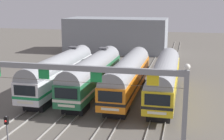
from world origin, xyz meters
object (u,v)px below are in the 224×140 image
commuter_train_yellow (164,77)px  commuter_train_orange (128,75)px  commuter_train_white (60,71)px  catenary_gantry (70,82)px  commuter_train_green (93,73)px  yard_signal_mast (7,126)px

commuter_train_yellow → commuter_train_orange: bearing=180.0°
commuter_train_white → commuter_train_yellow: size_ratio=1.00×
commuter_train_orange → catenary_gantry: (-2.15, -13.49, 2.45)m
commuter_train_green → yard_signal_mast: 15.97m
catenary_gantry → commuter_train_orange: bearing=80.9°
commuter_train_yellow → catenary_gantry: catenary_gantry is taller
commuter_train_green → commuter_train_yellow: size_ratio=1.00×
commuter_train_white → yard_signal_mast: commuter_train_white is taller
commuter_train_white → commuter_train_green: bearing=0.0°
commuter_train_white → commuter_train_orange: size_ratio=1.00×
commuter_train_orange → catenary_gantry: 13.88m
yard_signal_mast → commuter_train_green: bearing=82.2°
yard_signal_mast → commuter_train_white: bearing=97.8°
yard_signal_mast → catenary_gantry: bearing=28.2°
commuter_train_green → commuter_train_orange: commuter_train_green is taller
commuter_train_orange → commuter_train_green: bearing=179.9°
commuter_train_white → commuter_train_orange: 8.61m
commuter_train_yellow → yard_signal_mast: commuter_train_yellow is taller
commuter_train_white → commuter_train_orange: (8.61, -0.00, -0.00)m
commuter_train_green → commuter_train_orange: (4.31, -0.00, -0.00)m
commuter_train_orange → catenary_gantry: catenary_gantry is taller
commuter_train_white → catenary_gantry: (6.46, -13.50, 2.45)m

